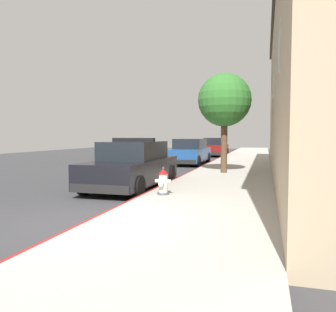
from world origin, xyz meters
TOP-DOWN VIEW (x-y plane):
  - ground_plane at (-4.27, 10.00)m, footprint 34.02×60.00m
  - sidewalk_pavement at (1.73, 10.00)m, footprint 3.46×60.00m
  - curb_painted_edge at (-0.04, 10.00)m, footprint 0.08×60.00m
  - police_cruiser at (-1.10, 4.63)m, footprint 1.94×4.84m
  - parked_car_silver_ahead at (-1.30, 14.38)m, footprint 1.94×4.84m
  - parked_car_dark_far at (-1.00, 22.98)m, footprint 1.94×4.84m
  - fire_hydrant at (0.52, 2.82)m, footprint 0.44×0.40m
  - street_tree at (1.46, 8.81)m, footprint 2.29×2.29m

SIDE VIEW (x-z plane):
  - ground_plane at x=-4.27m, z-range -0.20..0.00m
  - sidewalk_pavement at x=1.73m, z-range 0.00..0.15m
  - curb_painted_edge at x=-0.04m, z-range 0.00..0.15m
  - fire_hydrant at x=0.52m, z-range 0.12..0.88m
  - parked_car_silver_ahead at x=-1.30m, z-range -0.04..1.52m
  - parked_car_dark_far at x=-1.00m, z-range -0.04..1.52m
  - police_cruiser at x=-1.10m, z-range -0.10..1.58m
  - street_tree at x=1.46m, z-range 1.12..5.41m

